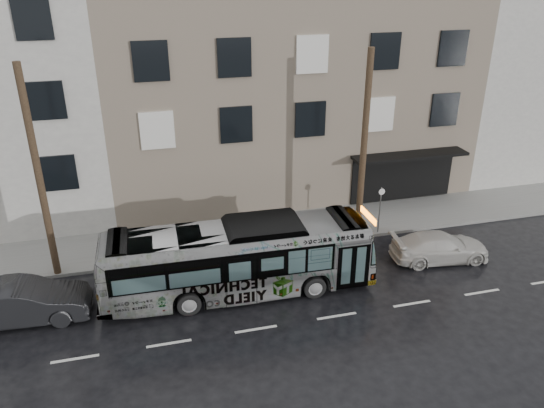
% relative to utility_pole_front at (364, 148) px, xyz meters
% --- Properties ---
extents(ground, '(120.00, 120.00, 0.00)m').
position_rel_utility_pole_front_xyz_m(ground, '(-6.50, -3.30, -4.65)').
color(ground, black).
rests_on(ground, ground).
extents(sidewalk, '(90.00, 3.60, 0.15)m').
position_rel_utility_pole_front_xyz_m(sidewalk, '(-6.50, 1.60, -4.58)').
color(sidewalk, gray).
rests_on(sidewalk, ground).
extents(building_taupe, '(20.00, 12.00, 11.00)m').
position_rel_utility_pole_front_xyz_m(building_taupe, '(-1.50, 9.40, 0.85)').
color(building_taupe, '#786E5C').
rests_on(building_taupe, ground).
extents(utility_pole_front, '(0.30, 0.30, 9.00)m').
position_rel_utility_pole_front_xyz_m(utility_pole_front, '(0.00, 0.00, 0.00)').
color(utility_pole_front, '#4A3925').
rests_on(utility_pole_front, sidewalk).
extents(utility_pole_rear, '(0.30, 0.30, 9.00)m').
position_rel_utility_pole_front_xyz_m(utility_pole_rear, '(-14.00, 0.00, 0.00)').
color(utility_pole_rear, '#4A3925').
rests_on(utility_pole_rear, sidewalk).
extents(sign_post, '(0.06, 0.06, 2.40)m').
position_rel_utility_pole_front_xyz_m(sign_post, '(1.10, 0.00, -3.30)').
color(sign_post, slate).
rests_on(sign_post, sidewalk).
extents(bus, '(11.11, 2.86, 3.08)m').
position_rel_utility_pole_front_xyz_m(bus, '(-6.62, -3.16, -3.11)').
color(bus, '#B2B2B2').
rests_on(bus, ground).
extents(white_sedan, '(4.64, 2.28, 1.30)m').
position_rel_utility_pole_front_xyz_m(white_sedan, '(2.75, -2.95, -4.00)').
color(white_sedan, beige).
rests_on(white_sedan, ground).
extents(dark_sedan, '(4.95, 1.93, 1.61)m').
position_rel_utility_pole_front_xyz_m(dark_sedan, '(-14.84, -3.03, -3.85)').
color(dark_sedan, black).
rests_on(dark_sedan, ground).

